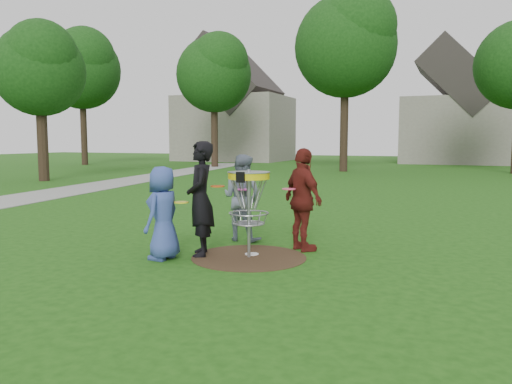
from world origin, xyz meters
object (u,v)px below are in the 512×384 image
at_px(disc_golf_basket, 249,193).
at_px(player_grey, 242,198).
at_px(player_maroon, 303,200).
at_px(player_blue, 163,213).
at_px(player_black, 201,199).

bearing_deg(disc_golf_basket, player_grey, 117.63).
bearing_deg(player_grey, player_maroon, 168.57).
height_order(player_grey, disc_golf_basket, player_grey).
distance_m(player_blue, disc_golf_basket, 1.35).
height_order(player_black, player_maroon, player_black).
distance_m(player_black, player_grey, 1.36).
distance_m(player_blue, player_grey, 1.86).
distance_m(player_grey, disc_golf_basket, 1.38).
bearing_deg(player_grey, player_black, 90.92).
bearing_deg(disc_golf_basket, player_maroon, 50.79).
bearing_deg(player_blue, player_maroon, 129.18).
bearing_deg(player_maroon, disc_golf_basket, 92.40).
bearing_deg(disc_golf_basket, player_black, -169.55).
xyz_separation_m(player_maroon, disc_golf_basket, (-0.64, -0.79, 0.17)).
bearing_deg(player_maroon, player_black, 75.01).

